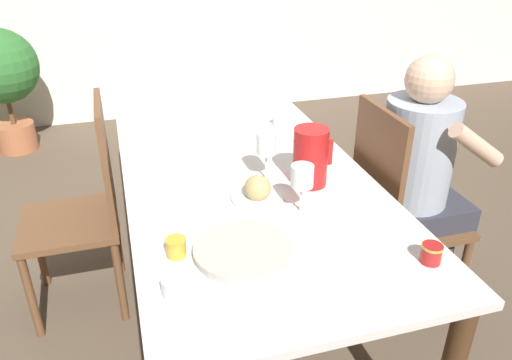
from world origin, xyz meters
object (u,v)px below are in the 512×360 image
Objects in this scene: teacup_across at (281,121)px; jam_jar_red at (176,246)px; chair_person_side at (396,209)px; jam_jar_amber at (431,253)px; teacup_near_person at (176,288)px; bread_plate at (257,191)px; person_seated at (422,168)px; chair_opposite at (85,206)px; red_pitcher at (310,157)px; wine_glass_juice at (302,179)px; serving_tray at (243,251)px; potted_plant at (1,74)px; wine_glass_water at (266,146)px.

teacup_across is 1.12m from jam_jar_red.
chair_person_side is 0.71m from jam_jar_amber.
bread_plate is (0.36, 0.44, 0.01)m from teacup_near_person.
chair_opposite is at bearing -106.33° from person_seated.
red_pitcher is 1.24× the size of wine_glass_juice.
teacup_across is (-0.35, 0.55, 0.24)m from chair_person_side.
teacup_across is at bearing 65.07° from serving_tray.
chair_person_side reaches higher than potted_plant.
teacup_near_person is at bearing -126.90° from wine_glass_water.
person_seated is 0.70m from wine_glass_juice.
teacup_across is 0.44× the size of serving_tray.
bread_plate is (0.14, 0.31, 0.02)m from serving_tray.
red_pitcher is at bearing 106.19° from jam_jar_amber.
chair_opposite is at bearing -73.20° from potted_plant.
potted_plant reaches higher than teacup_near_person.
red_pitcher reaches higher than wine_glass_juice.
wine_glass_juice is (0.04, -0.27, -0.01)m from wine_glass_water.
chair_person_side is at bearing -92.20° from person_seated.
wine_glass_water is at bearing 153.66° from red_pitcher.
jam_jar_red is at bearing -71.75° from potted_plant.
red_pitcher is (0.87, -0.45, 0.33)m from chair_opposite.
jam_jar_red is (-0.20, 0.05, 0.02)m from serving_tray.
chair_opposite reaches higher than jam_jar_amber.
wine_glass_juice is 2.99m from potted_plant.
chair_opposite is 15.33× the size of jam_jar_red.
chair_opposite is 0.83× the size of person_seated.
teacup_near_person and teacup_across have the same top height.
jam_jar_amber is (0.27, -0.37, -0.10)m from wine_glass_juice.
teacup_across is 0.14× the size of potted_plant.
wine_glass_juice is at bearing -103.93° from teacup_across.
person_seated is at bearing 87.80° from chair_person_side.
wine_glass_water is at bearing 61.11° from bread_plate.
wine_glass_water is 1.47× the size of teacup_across.
chair_opposite is at bearing 135.51° from jam_jar_amber.
bread_plate is at bearing 131.97° from wine_glass_juice.
wine_glass_water reaches higher than teacup_across.
red_pitcher is 0.22m from wine_glass_juice.
serving_tray is 4.74× the size of jam_jar_amber.
teacup_near_person is (-0.43, -0.58, -0.12)m from wine_glass_water.
potted_plant is (-1.37, 2.65, -0.25)m from wine_glass_juice.
serving_tray is 0.34m from bread_plate.
jam_jar_amber is at bearing -24.18° from chair_person_side.
wine_glass_juice is at bearing 35.53° from serving_tray.
wine_glass_water is 0.52m from serving_tray.
jam_jar_red reaches higher than serving_tray.
red_pitcher is (-0.44, -0.04, 0.33)m from chair_person_side.
potted_plant is (-1.11, 2.83, -0.13)m from serving_tray.
potted_plant is at bearing -141.54° from chair_person_side.
jam_jar_amber reaches higher than serving_tray.
teacup_near_person is 2.08× the size of jam_jar_red.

